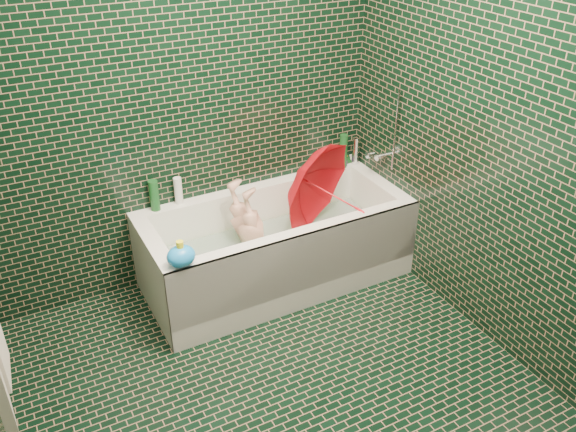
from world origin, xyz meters
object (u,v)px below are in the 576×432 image
rubber_duck (339,161)px  bath_toy (181,256)px  bathtub (277,253)px  child (254,242)px  umbrella (331,194)px

rubber_duck → bath_toy: size_ratio=0.73×
rubber_duck → bath_toy: bearing=-142.8°
bathtub → child: (-0.13, 0.06, 0.10)m
bath_toy → umbrella: bearing=22.7°
bathtub → bath_toy: 0.90m
bathtub → rubber_duck: 0.84m
umbrella → bath_toy: 1.12m
rubber_duck → bath_toy: bath_toy is taller
bath_toy → bathtub: bearing=33.6°
child → bath_toy: 0.77m
bathtub → umbrella: 0.53m
umbrella → rubber_duck: 0.51m
umbrella → rubber_duck: bearing=30.0°
umbrella → bath_toy: (-1.09, -0.24, 0.02)m
bathtub → bath_toy: bearing=-156.6°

